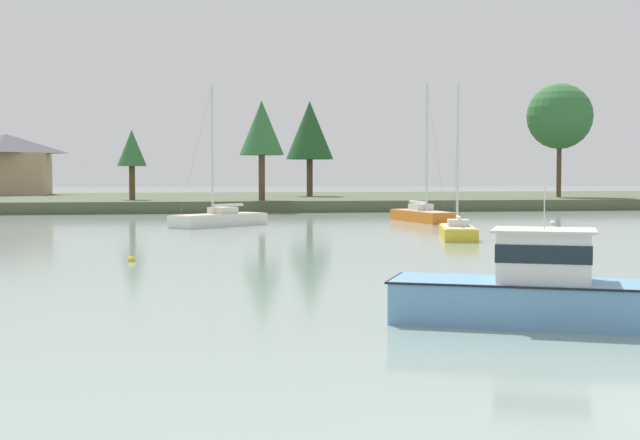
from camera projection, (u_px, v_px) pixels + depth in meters
far_shore_bank at (233, 201)px, 106.88m from camera, size 249.53×46.61×1.13m
cruiser_skyblue at (569, 305)px, 20.98m from camera, size 8.10×5.36×4.04m
sailboat_orange at (423, 218)px, 68.69m from camera, size 3.07×8.70×11.14m
sailboat_yellow at (458, 235)px, 50.05m from camera, size 3.42×6.64×9.25m
sailboat_white at (219, 223)px, 62.14m from camera, size 7.24×6.72×10.45m
mooring_buoy_white at (553, 224)px, 63.99m from camera, size 0.48×0.48×0.53m
mooring_buoy_yellow at (132, 260)px, 36.69m from camera, size 0.34×0.34×0.39m
shore_tree_far_right at (310, 131)px, 104.46m from camera, size 5.61×5.61×11.24m
shore_tree_left at (262, 129)px, 86.42m from camera, size 4.36×4.36×9.79m
shore_tree_left_mid at (560, 117)px, 99.89m from camera, size 7.38×7.38×12.83m
shore_tree_right at (132, 149)px, 88.89m from camera, size 2.97×2.97×7.04m
cottage_near_water at (6, 163)px, 112.57m from camera, size 11.06×9.66×7.75m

